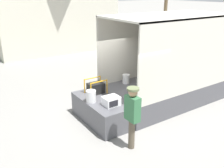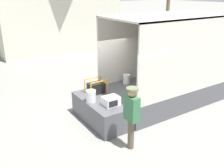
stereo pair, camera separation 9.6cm
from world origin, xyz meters
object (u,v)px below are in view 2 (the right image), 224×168
box_truck (195,71)px  worker_person (132,112)px  microwave (111,101)px  orange_bucket (91,96)px  portable_generator (97,88)px

box_truck → worker_person: size_ratio=3.79×
box_truck → microwave: bearing=-173.2°
box_truck → orange_bucket: size_ratio=17.74×
microwave → portable_generator: size_ratio=0.73×
portable_generator → box_truck: bearing=-7.3°
box_truck → worker_person: box_truck is taller
microwave → box_truck: bearing=6.8°
microwave → portable_generator: portable_generator is taller
microwave → portable_generator: (0.12, 1.12, 0.05)m
microwave → worker_person: (-0.14, -1.25, 0.20)m
microwave → portable_generator: bearing=84.1°
box_truck → orange_bucket: 5.01m
orange_bucket → microwave: bearing=-54.7°
portable_generator → orange_bucket: (-0.52, -0.55, 0.00)m
orange_bucket → worker_person: (0.26, -1.82, 0.14)m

